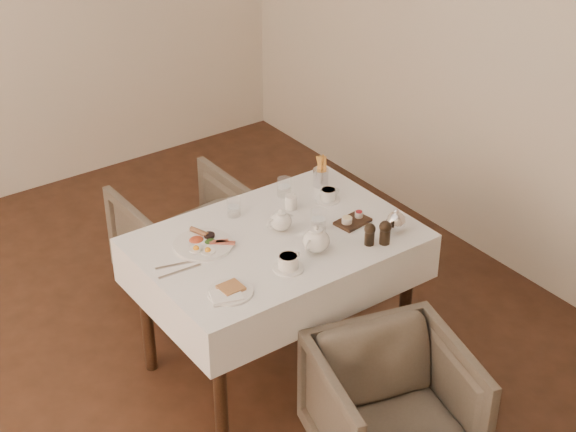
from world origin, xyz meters
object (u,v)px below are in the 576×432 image
(breakfast_plate, at_px, (203,243))
(armchair_near, at_px, (392,409))
(table, at_px, (277,258))
(armchair_far, at_px, (185,236))
(teapot_centre, at_px, (281,220))

(breakfast_plate, bearing_deg, armchair_near, -64.87)
(armchair_near, bearing_deg, table, 107.11)
(breakfast_plate, bearing_deg, armchair_far, 73.46)
(table, bearing_deg, armchair_near, -88.29)
(table, distance_m, armchair_near, 0.90)
(teapot_centre, bearing_deg, breakfast_plate, 165.12)
(armchair_near, relative_size, breakfast_plate, 2.34)
(armchair_far, bearing_deg, teapot_centre, 93.30)
(table, relative_size, armchair_near, 1.97)
(teapot_centre, bearing_deg, armchair_near, -91.16)
(armchair_near, height_order, breakfast_plate, breakfast_plate)
(breakfast_plate, xyz_separation_m, teapot_centre, (0.37, -0.10, 0.05))
(armchair_far, relative_size, breakfast_plate, 2.42)
(table, relative_size, breakfast_plate, 4.61)
(table, distance_m, armchair_far, 0.96)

